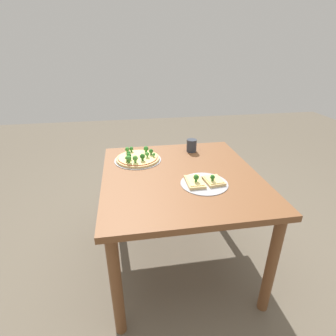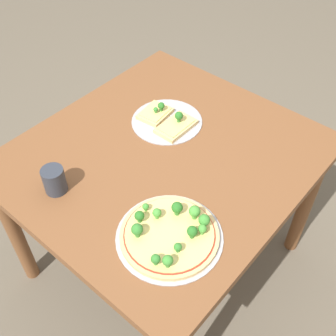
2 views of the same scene
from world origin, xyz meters
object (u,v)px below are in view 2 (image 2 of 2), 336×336
Objects in this scene: dining_table at (164,171)px; pizza_tray_slice at (167,120)px; drinking_cup at (54,180)px; pizza_tray_whole at (170,234)px.

pizza_tray_slice reaches higher than dining_table.
drinking_cup is at bearing -23.70° from dining_table.
drinking_cup is (0.36, -0.16, 0.14)m from dining_table.
drinking_cup reaches higher than pizza_tray_whole.
pizza_tray_slice is at bearing -142.59° from dining_table.
pizza_tray_slice is (-0.14, -0.11, 0.10)m from dining_table.
pizza_tray_whole is 0.53m from pizza_tray_slice.
pizza_tray_whole is 0.42m from drinking_cup.
pizza_tray_whole is at bearing 43.86° from dining_table.
dining_table is 3.21× the size of pizza_tray_whole.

